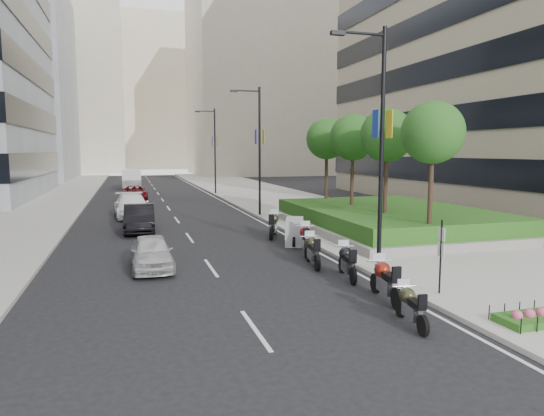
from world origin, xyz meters
name	(u,v)px	position (x,y,z in m)	size (l,w,h in m)	color
ground	(276,293)	(0.00, 0.00, 0.00)	(160.00, 160.00, 0.00)	black
sidewalk_right	(274,198)	(9.00, 30.00, 0.07)	(10.00, 100.00, 0.15)	#9E9B93
sidewalk_left	(38,205)	(-12.00, 30.00, 0.07)	(8.00, 100.00, 0.15)	#9E9B93
lane_edge	(220,200)	(3.70, 30.00, 0.01)	(0.12, 100.00, 0.01)	silver
lane_centre	(164,202)	(-1.50, 30.00, 0.01)	(0.12, 100.00, 0.01)	silver
building_cream_right	(264,83)	(22.00, 80.00, 18.00)	(28.00, 24.00, 36.00)	#B7AD93
building_cream_left	(60,93)	(-18.00, 100.00, 17.00)	(26.00, 24.00, 34.00)	#B7AD93
building_cream_centre	(151,96)	(2.00, 120.00, 19.00)	(30.00, 24.00, 38.00)	#B7AD93
planter	(390,225)	(10.00, 10.00, 0.35)	(10.00, 14.00, 0.40)	gray
hedge	(390,215)	(10.00, 10.00, 0.95)	(9.40, 13.40, 0.80)	#234C15
flower_bed	(535,319)	(5.60, -5.00, 0.25)	(2.00, 1.00, 0.20)	#234C15
tree_0	(433,133)	(8.50, 4.00, 5.42)	(2.80, 2.80, 6.30)	#332319
tree_1	(387,136)	(8.50, 8.00, 5.42)	(2.80, 2.80, 6.30)	#332319
tree_2	(353,138)	(8.50, 12.00, 5.42)	(2.80, 2.80, 6.30)	#332319
tree_3	(327,139)	(8.50, 16.00, 5.42)	(2.80, 2.80, 6.30)	#332319
lamp_post_0	(378,139)	(4.14, 1.00, 5.07)	(2.34, 0.45, 9.00)	black
lamp_post_1	(257,145)	(4.14, 18.00, 5.07)	(2.34, 0.45, 9.00)	black
lamp_post_2	(213,147)	(4.14, 36.00, 5.07)	(2.34, 0.45, 9.00)	black
parking_sign	(441,253)	(4.80, -2.00, 1.46)	(0.06, 0.32, 2.50)	black
motorcycle_0	(411,307)	(2.54, -3.91, 0.52)	(0.66, 1.96, 0.98)	black
motorcycle_1	(385,281)	(3.00, -1.76, 0.63)	(0.79, 2.35, 1.17)	black
motorcycle_2	(347,262)	(3.00, 0.98, 0.60)	(0.76, 2.25, 1.13)	black
motorcycle_3	(313,251)	(2.51, 3.18, 0.61)	(0.76, 2.29, 1.14)	black
motorcycle_4	(306,240)	(3.06, 5.45, 0.64)	(1.04, 2.33, 1.20)	black
motorcycle_5	(294,232)	(3.29, 7.64, 0.64)	(1.54, 2.28, 1.28)	black
motorcycle_6	(273,225)	(2.88, 9.94, 0.66)	(1.18, 2.33, 1.23)	black
car_a	(152,252)	(-3.76, 4.47, 0.67)	(1.58, 3.92, 1.33)	#ACACAE
car_b	(139,218)	(-4.02, 13.75, 0.79)	(1.66, 4.77, 1.57)	black
car_c	(132,206)	(-4.37, 20.46, 0.80)	(2.25, 5.54, 1.61)	white
car_d	(134,193)	(-4.04, 32.16, 0.69)	(2.28, 4.94, 1.37)	#620B12
delivery_van	(132,180)	(-4.16, 46.20, 1.09)	(2.13, 5.57, 2.34)	silver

